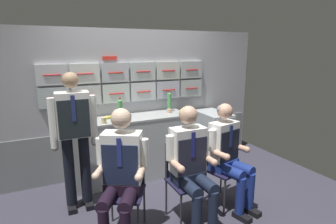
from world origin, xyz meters
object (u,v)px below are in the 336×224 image
at_px(service_trolley, 213,136).
at_px(folding_chair_left, 125,181).
at_px(folding_chair_right, 218,160).
at_px(crew_member_right, 229,152).
at_px(crew_member_standing, 74,131).
at_px(coffee_cup_white, 169,111).
at_px(crew_member_left, 121,169).
at_px(sparkling_bottle_green, 169,102).
at_px(folding_chair_center, 184,172).
at_px(crew_member_center, 192,161).
at_px(snack_banana, 108,117).

height_order(service_trolley, folding_chair_left, service_trolley).
distance_m(folding_chair_right, crew_member_right, 0.23).
distance_m(crew_member_standing, coffee_cup_white, 1.53).
xyz_separation_m(crew_member_left, sparkling_bottle_green, (1.19, 1.35, 0.33)).
distance_m(folding_chair_center, crew_member_center, 0.25).
bearing_deg(crew_member_right, folding_chair_right, 102.59).
distance_m(service_trolley, folding_chair_center, 1.57).
bearing_deg(folding_chair_center, crew_member_right, -5.89).
height_order(crew_member_left, folding_chair_right, crew_member_left).
distance_m(folding_chair_center, folding_chair_right, 0.54).
xyz_separation_m(folding_chair_right, crew_member_standing, (-1.58, 0.59, 0.42)).
xyz_separation_m(folding_chair_left, folding_chair_right, (1.18, 0.03, 0.00)).
bearing_deg(coffee_cup_white, service_trolley, -8.95).
distance_m(service_trolley, folding_chair_left, 2.06).
xyz_separation_m(folding_chair_center, coffee_cup_white, (0.40, 1.19, 0.42)).
bearing_deg(crew_member_center, snack_banana, 110.63).
bearing_deg(sparkling_bottle_green, folding_chair_left, -132.32).
relative_size(sparkling_bottle_green, coffee_cup_white, 4.72).
xyz_separation_m(crew_member_left, crew_member_center, (0.73, -0.10, -0.02)).
bearing_deg(crew_member_center, crew_member_standing, 140.79).
xyz_separation_m(folding_chair_left, crew_member_right, (1.22, -0.13, 0.16)).
bearing_deg(crew_member_left, folding_chair_left, 59.83).
distance_m(folding_chair_center, coffee_cup_white, 1.33).
relative_size(crew_member_left, sparkling_bottle_green, 4.12).
bearing_deg(crew_member_right, crew_member_center, -169.89).
relative_size(service_trolley, coffee_cup_white, 12.84).
bearing_deg(coffee_cup_white, folding_chair_center, -108.66).
bearing_deg(folding_chair_left, coffee_cup_white, 46.62).
relative_size(service_trolley, snack_banana, 5.06).
relative_size(crew_member_standing, snack_banana, 9.43).
bearing_deg(folding_chair_center, coffee_cup_white, 71.34).
distance_m(folding_chair_left, folding_chair_center, 0.66).
relative_size(service_trolley, folding_chair_left, 1.02).
bearing_deg(crew_member_left, crew_member_standing, 112.44).
height_order(crew_member_standing, sparkling_bottle_green, crew_member_standing).
bearing_deg(sparkling_bottle_green, snack_banana, -176.61).
relative_size(crew_member_right, crew_member_standing, 0.77).
xyz_separation_m(coffee_cup_white, snack_banana, (-0.93, 0.04, -0.01)).
bearing_deg(crew_member_standing, snack_banana, 46.14).
bearing_deg(crew_member_center, sparkling_bottle_green, 72.56).
height_order(crew_member_left, crew_member_standing, crew_member_standing).
distance_m(service_trolley, crew_member_left, 2.21).
height_order(folding_chair_left, crew_member_standing, crew_member_standing).
bearing_deg(coffee_cup_white, crew_member_center, -106.68).
distance_m(folding_chair_left, crew_member_right, 1.24).
bearing_deg(crew_member_standing, folding_chair_center, -33.50).
bearing_deg(folding_chair_left, sparkling_bottle_green, 47.68).
bearing_deg(folding_chair_right, crew_member_center, -153.96).
distance_m(folding_chair_left, folding_chair_right, 1.18).
height_order(crew_member_left, coffee_cup_white, crew_member_left).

